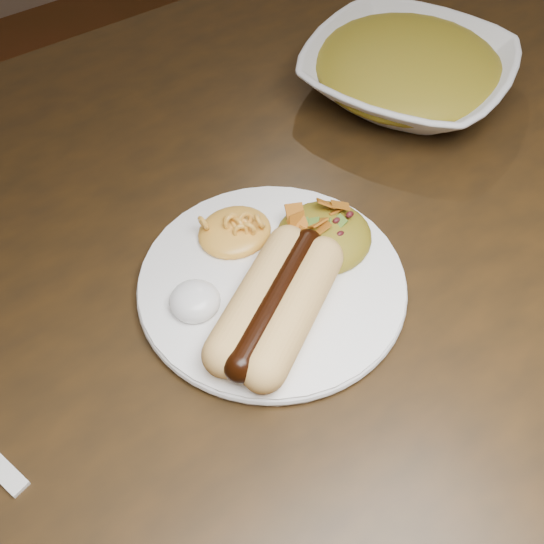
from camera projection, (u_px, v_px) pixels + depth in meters
floor at (237, 508)px, 1.22m from camera, size 4.00×4.00×0.00m
table at (211, 309)px, 0.71m from camera, size 1.60×0.90×0.75m
plate at (272, 283)px, 0.61m from camera, size 0.29×0.29×0.01m
hotdog at (277, 302)px, 0.56m from camera, size 0.14×0.13×0.04m
mac_and_cheese at (234, 225)px, 0.63m from camera, size 0.08×0.07×0.03m
sour_cream at (194, 297)px, 0.57m from camera, size 0.05×0.05×0.03m
taco_salad at (324, 230)px, 0.62m from camera, size 0.10×0.09×0.04m
serving_bowl at (407, 75)px, 0.78m from camera, size 0.33×0.33×0.06m
bowl_filling at (409, 60)px, 0.77m from camera, size 0.29×0.29×0.06m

